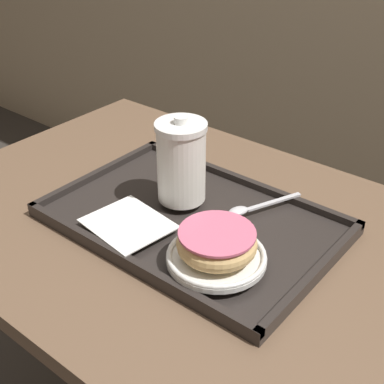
{
  "coord_description": "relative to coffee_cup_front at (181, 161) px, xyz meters",
  "views": [
    {
      "loc": [
        0.44,
        -0.57,
        1.27
      ],
      "look_at": [
        -0.02,
        -0.0,
        0.82
      ],
      "focal_mm": 50.0,
      "sensor_mm": 36.0,
      "label": 1
    }
  ],
  "objects": [
    {
      "name": "donut_chocolate_glazed",
      "position": [
        0.15,
        -0.1,
        -0.04
      ],
      "size": [
        0.12,
        0.12,
        0.04
      ],
      "color": "#DBB270",
      "rests_on": "plate_with_chocolate_donut"
    },
    {
      "name": "serving_tray",
      "position": [
        0.04,
        -0.03,
        -0.09
      ],
      "size": [
        0.47,
        0.31,
        0.02
      ],
      "color": "#282321",
      "rests_on": "cafe_table"
    },
    {
      "name": "spoon",
      "position": [
        0.11,
        0.04,
        -0.07
      ],
      "size": [
        0.07,
        0.14,
        0.01
      ],
      "rotation": [
        0.0,
        0.0,
        4.31
      ],
      "color": "silver",
      "rests_on": "serving_tray"
    },
    {
      "name": "coffee_cup_front",
      "position": [
        0.0,
        0.0,
        0.0
      ],
      "size": [
        0.09,
        0.09,
        0.15
      ],
      "color": "white",
      "rests_on": "serving_tray"
    },
    {
      "name": "plate_with_chocolate_donut",
      "position": [
        0.15,
        -0.1,
        -0.06
      ],
      "size": [
        0.15,
        0.15,
        0.01
      ],
      "color": "white",
      "rests_on": "serving_tray"
    },
    {
      "name": "cafe_table",
      "position": [
        0.06,
        -0.02,
        -0.25
      ],
      "size": [
        1.02,
        0.65,
        0.76
      ],
      "color": "brown",
      "rests_on": "ground_plane"
    },
    {
      "name": "napkin_paper",
      "position": [
        -0.02,
        -0.11,
        -0.07
      ],
      "size": [
        0.14,
        0.13,
        0.0
      ],
      "rotation": [
        0.0,
        0.0,
        -0.14
      ],
      "color": "white",
      "rests_on": "serving_tray"
    }
  ]
}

